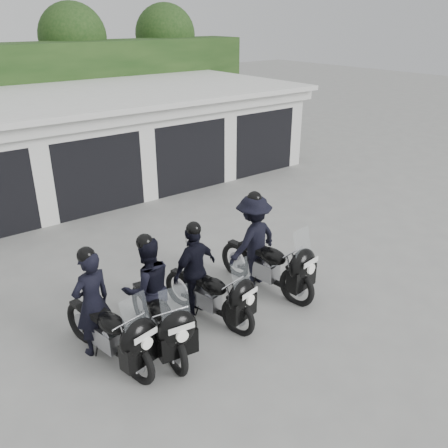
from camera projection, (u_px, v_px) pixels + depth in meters
ground at (216, 291)px, 9.79m from camera, size 80.00×80.00×0.00m
garage_block at (64, 146)px, 15.05m from camera, size 16.40×6.80×2.96m
background_vegetation at (23, 85)px, 18.23m from camera, size 20.00×3.90×5.80m
police_bike_a at (105, 318)px, 7.58m from camera, size 0.96×2.29×2.01m
police_bike_b at (153, 298)px, 8.00m from camera, size 1.02×2.31×2.02m
police_bike_c at (202, 277)px, 8.71m from camera, size 1.15×2.19×1.93m
police_bike_d at (260, 247)px, 9.65m from camera, size 1.35×2.42×2.12m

